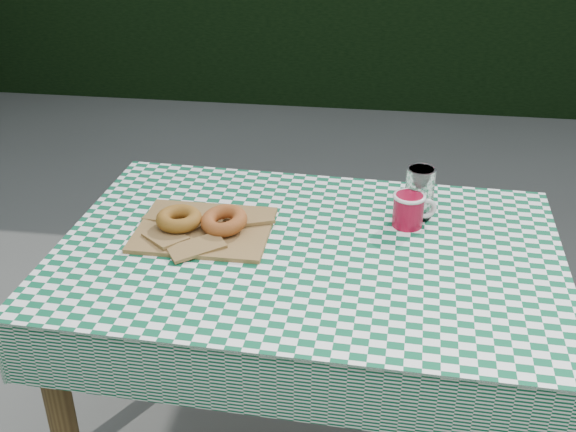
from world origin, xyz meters
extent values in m
cube|color=#52371C|center=(-0.07, -0.17, 0.38)|extent=(1.13, 0.78, 0.75)
cube|color=#0D5434|center=(-0.07, -0.17, 0.75)|extent=(1.16, 0.80, 0.01)
cube|color=olive|center=(-0.32, -0.13, 0.76)|extent=(0.31, 0.25, 0.02)
torus|color=#89601C|center=(-0.37, -0.14, 0.79)|extent=(0.12, 0.12, 0.03)
torus|color=#A54C22|center=(-0.27, -0.13, 0.79)|extent=(0.15, 0.15, 0.03)
cylinder|color=white|center=(0.18, 0.02, 0.82)|extent=(0.07, 0.07, 0.13)
camera|label=1|loc=(0.07, -1.50, 1.57)|focal=43.50mm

